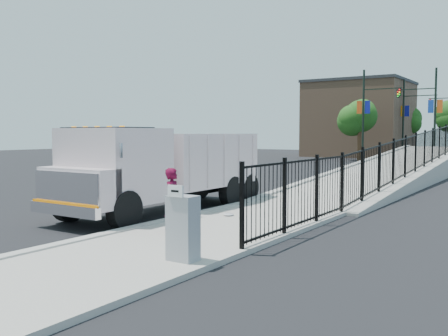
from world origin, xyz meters
The scene contains 16 objects.
ground centered at (0.00, 0.00, 0.00)m, with size 120.00×120.00×0.00m, color black.
sidewalk centered at (1.93, -2.00, 0.06)m, with size 3.55×12.00×0.12m, color #9E998E.
curb centered at (0.00, -2.00, 0.08)m, with size 0.30×12.00×0.16m, color #ADAAA3.
ramp centered at (2.12, 16.00, 0.00)m, with size 3.95×24.00×1.70m, color #9E998E.
iron_fence centered at (3.55, 12.00, 0.90)m, with size 0.10×28.00×1.80m, color black.
truck centered at (-1.53, 1.37, 1.55)m, with size 2.71×8.05×2.75m.
worker centered at (1.31, -1.52, 0.92)m, with size 0.58×0.38×1.60m, color #540621.
utility_cabinet centered at (3.10, -3.43, 0.75)m, with size 0.55×0.40×1.25m, color gray.
arrow_sign centered at (3.10, -3.65, 1.48)m, with size 0.35×0.04×0.22m, color white.
debris centered at (1.03, 1.40, 0.16)m, with size 0.32×0.32×0.08m, color silver.
light_pole_0 centered at (-4.44, 31.96, 4.36)m, with size 3.77×0.22×8.00m.
light_pole_1 centered at (0.43, 33.84, 4.36)m, with size 3.78×0.22×8.00m.
light_pole_2 centered at (-3.44, 41.78, 4.36)m, with size 3.77×0.22×8.00m.
tree_0 centered at (-5.71, 34.04, 3.97)m, with size 3.07×3.07×5.53m.
tree_2 centered at (-4.73, 48.40, 3.96)m, with size 2.81×2.81×5.41m.
building centered at (-9.00, 44.00, 4.00)m, with size 10.00×10.00×8.00m, color #8C664C.
Camera 1 is at (8.92, -10.88, 2.56)m, focal length 40.00 mm.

